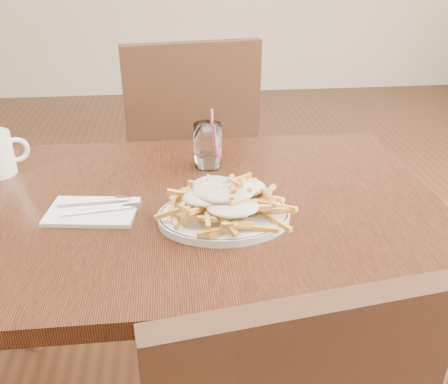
{
  "coord_description": "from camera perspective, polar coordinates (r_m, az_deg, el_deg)",
  "views": [
    {
      "loc": [
        -0.02,
        -1.04,
        1.31
      ],
      "look_at": [
        0.08,
        -0.09,
        0.82
      ],
      "focal_mm": 40.0,
      "sensor_mm": 36.0,
      "label": 1
    }
  ],
  "objects": [
    {
      "name": "cutlery",
      "position": [
        1.17,
        -14.84,
        -1.7
      ],
      "size": [
        0.2,
        0.09,
        0.01
      ],
      "color": "silver",
      "rests_on": "napkin"
    },
    {
      "name": "water_glass",
      "position": [
        1.34,
        -1.86,
        5.03
      ],
      "size": [
        0.07,
        0.07,
        0.16
      ],
      "color": "white",
      "rests_on": "table"
    },
    {
      "name": "fries_plate",
      "position": [
        1.1,
        -0.0,
        -2.76
      ],
      "size": [
        0.34,
        0.31,
        0.02
      ],
      "color": "white",
      "rests_on": "table"
    },
    {
      "name": "napkin",
      "position": [
        1.17,
        -14.81,
        -2.18
      ],
      "size": [
        0.21,
        0.15,
        0.01
      ],
      "primitive_type": "cube",
      "rotation": [
        0.0,
        0.0,
        -0.14
      ],
      "color": "white",
      "rests_on": "table"
    },
    {
      "name": "loaded_fries",
      "position": [
        1.08,
        -0.0,
        -0.41
      ],
      "size": [
        0.27,
        0.22,
        0.08
      ],
      "color": "gold",
      "rests_on": "fries_plate"
    },
    {
      "name": "table",
      "position": [
        1.22,
        -4.04,
        -4.38
      ],
      "size": [
        1.2,
        0.8,
        0.75
      ],
      "color": "black",
      "rests_on": "ground"
    },
    {
      "name": "chair_far",
      "position": [
        1.91,
        -3.95,
        4.45
      ],
      "size": [
        0.52,
        0.52,
        1.0
      ],
      "color": "black",
      "rests_on": "ground"
    }
  ]
}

